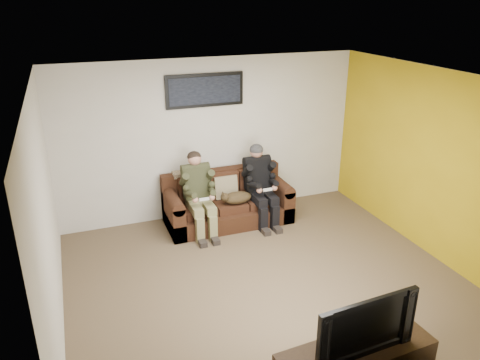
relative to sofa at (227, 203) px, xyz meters
name	(u,v)px	position (x,y,z in m)	size (l,w,h in m)	color
floor	(265,280)	(-0.10, -1.82, -0.31)	(5.00, 5.00, 0.00)	brown
ceiling	(270,81)	(-0.10, -1.82, 2.29)	(5.00, 5.00, 0.00)	silver
wall_back	(212,138)	(-0.10, 0.43, 0.99)	(5.00, 5.00, 0.00)	beige
wall_front	(382,292)	(-0.10, -4.07, 0.99)	(5.00, 5.00, 0.00)	beige
wall_left	(46,222)	(-2.60, -1.82, 0.99)	(4.50, 4.50, 0.00)	beige
wall_right	(432,164)	(2.40, -1.82, 0.99)	(4.50, 4.50, 0.00)	beige
accent_wall_right	(432,164)	(2.39, -1.82, 0.99)	(4.50, 4.50, 0.00)	#B99A12
sofa	(227,203)	(0.00, 0.00, 0.00)	(2.00, 0.86, 0.82)	#351C10
throw_pillow	(226,187)	(0.00, 0.04, 0.27)	(0.38, 0.11, 0.36)	#8E7F5D
throw_blanket	(185,174)	(-0.60, 0.25, 0.51)	(0.41, 0.20, 0.07)	gray
person_left	(198,189)	(-0.51, -0.17, 0.39)	(0.51, 0.87, 1.26)	#868154
person_right	(260,180)	(0.51, -0.17, 0.39)	(0.51, 0.86, 1.26)	black
cat	(236,198)	(0.08, -0.25, 0.19)	(0.66, 0.26, 0.24)	#4C381E
framed_poster	(205,90)	(-0.20, 0.39, 1.79)	(1.25, 0.05, 0.52)	black
television	(360,321)	(-0.04, -3.77, 0.46)	(1.03, 0.13, 0.59)	black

